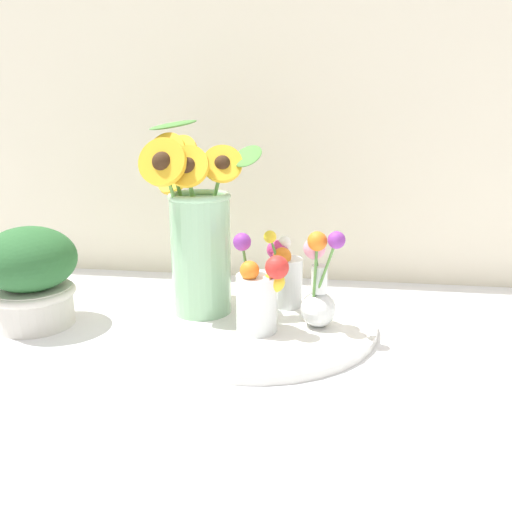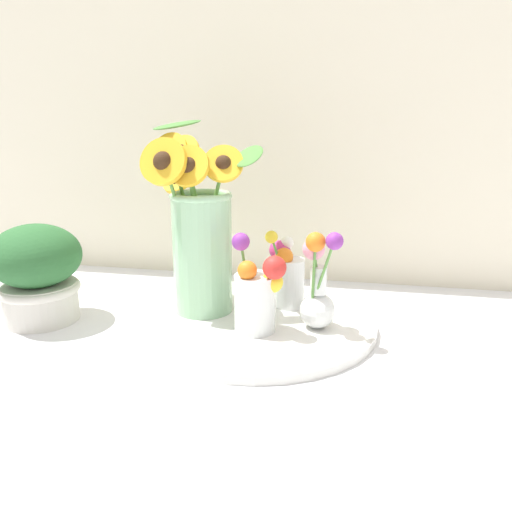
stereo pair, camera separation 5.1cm
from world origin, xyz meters
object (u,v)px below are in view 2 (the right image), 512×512
at_px(vase_bulb_right, 318,289).
at_px(vase_small_back, 287,272).
at_px(vase_small_center, 257,295).
at_px(potted_plant, 36,271).
at_px(mason_jar_sunflowers, 200,237).
at_px(serving_tray, 256,322).

xyz_separation_m(vase_bulb_right, vase_small_back, (-0.07, 0.11, -0.00)).
xyz_separation_m(vase_small_center, vase_small_back, (0.03, 0.14, 0.00)).
distance_m(vase_bulb_right, vase_small_back, 0.13).
relative_size(vase_bulb_right, potted_plant, 0.97).
distance_m(vase_small_center, vase_bulb_right, 0.11).
height_order(vase_small_center, vase_bulb_right, vase_bulb_right).
height_order(vase_bulb_right, vase_small_back, vase_bulb_right).
distance_m(mason_jar_sunflowers, potted_plant, 0.33).
relative_size(serving_tray, vase_small_center, 2.57).
height_order(mason_jar_sunflowers, vase_small_back, mason_jar_sunflowers).
bearing_deg(potted_plant, vase_bulb_right, 3.62).
relative_size(mason_jar_sunflowers, vase_bulb_right, 1.99).
bearing_deg(mason_jar_sunflowers, potted_plant, -164.98).
height_order(vase_bulb_right, potted_plant, vase_bulb_right).
xyz_separation_m(serving_tray, vase_small_center, (0.01, -0.06, 0.08)).
bearing_deg(potted_plant, mason_jar_sunflowers, 15.02).
relative_size(vase_small_back, potted_plant, 0.84).
bearing_deg(serving_tray, vase_small_back, 59.85).
distance_m(mason_jar_sunflowers, vase_bulb_right, 0.25).
distance_m(serving_tray, potted_plant, 0.44).
bearing_deg(vase_small_center, vase_bulb_right, 18.97).
distance_m(serving_tray, mason_jar_sunflowers, 0.20).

